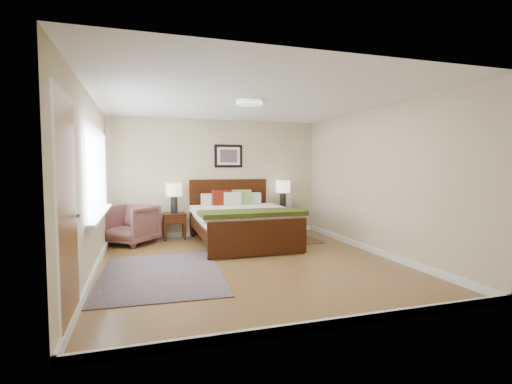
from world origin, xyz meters
TOP-DOWN VIEW (x-y plane):
  - floor at (0.00, 0.00)m, footprint 5.00×5.00m
  - back_wall at (0.00, 2.50)m, footprint 4.50×0.04m
  - front_wall at (0.00, -2.50)m, footprint 4.50×0.04m
  - left_wall at (-2.25, 0.00)m, footprint 0.04×5.00m
  - right_wall at (2.25, 0.00)m, footprint 0.04×5.00m
  - ceiling at (0.00, 0.00)m, footprint 4.50×5.00m
  - window at (-2.20, 0.70)m, footprint 0.11×2.72m
  - door at (-2.23, -1.75)m, footprint 0.06×1.00m
  - ceil_fixture at (0.00, 0.00)m, footprint 0.44×0.44m
  - bed at (0.24, 1.41)m, footprint 1.82×2.22m
  - wall_art at (0.24, 2.47)m, footprint 0.62×0.05m
  - nightstand_left at (-0.95, 2.25)m, footprint 0.45×0.41m
  - nightstand_right at (1.44, 2.26)m, footprint 0.57×0.42m
  - lamp_left at (-0.95, 2.27)m, footprint 0.32×0.32m
  - lamp_right at (1.44, 2.27)m, footprint 0.32×0.32m
  - armchair at (-1.80, 2.00)m, footprint 1.15×1.16m
  - rug_persian at (-1.35, -0.23)m, footprint 1.73×2.36m
  - rug_navy at (1.46, 1.47)m, footprint 0.76×1.10m

SIDE VIEW (x-z plane):
  - floor at x=0.00m, z-range 0.00..0.00m
  - rug_persian at x=-1.35m, z-range 0.00..0.01m
  - rug_navy at x=1.46m, z-range 0.00..0.01m
  - nightstand_right at x=1.44m, z-range 0.07..0.63m
  - armchair at x=-1.80m, z-range 0.00..0.76m
  - nightstand_left at x=-0.95m, z-range 0.15..0.69m
  - bed at x=0.24m, z-range -0.05..1.15m
  - lamp_left at x=-0.95m, z-range 0.66..1.27m
  - lamp_right at x=1.44m, z-range 0.68..1.29m
  - door at x=-2.23m, z-range -0.02..2.16m
  - back_wall at x=0.00m, z-range 0.00..2.50m
  - front_wall at x=0.00m, z-range 0.00..2.50m
  - left_wall at x=-2.25m, z-range 0.00..2.50m
  - right_wall at x=2.25m, z-range 0.00..2.50m
  - window at x=-2.20m, z-range 0.72..2.04m
  - wall_art at x=0.24m, z-range 1.47..1.97m
  - ceil_fixture at x=0.00m, z-range 2.43..2.50m
  - ceiling at x=0.00m, z-range 2.49..2.51m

